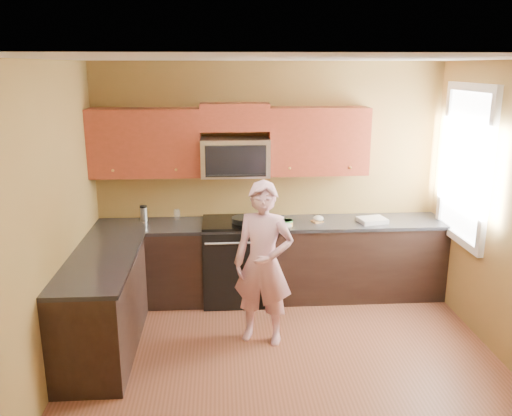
{
  "coord_description": "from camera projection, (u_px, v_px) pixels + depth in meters",
  "views": [
    {
      "loc": [
        -0.57,
        -4.03,
        2.65
      ],
      "look_at": [
        -0.2,
        1.3,
        1.2
      ],
      "focal_mm": 36.96,
      "sensor_mm": 36.0,
      "label": 1
    }
  ],
  "objects": [
    {
      "name": "countertop_back",
      "position": [
        271.0,
        224.0,
        6.0
      ],
      "size": [
        4.0,
        0.62,
        0.04
      ],
      "primitive_type": "cube",
      "color": "black",
      "rests_on": "cabinet_back_run"
    },
    {
      "name": "ceiling",
      "position": [
        295.0,
        59.0,
        3.9
      ],
      "size": [
        4.0,
        4.0,
        0.0
      ],
      "primitive_type": "plane",
      "rotation": [
        3.14,
        0.0,
        0.0
      ],
      "color": "white",
      "rests_on": "ground"
    },
    {
      "name": "frying_pan",
      "position": [
        244.0,
        222.0,
        5.9
      ],
      "size": [
        0.42,
        0.53,
        0.06
      ],
      "primitive_type": null,
      "rotation": [
        0.0,
        0.0,
        0.37
      ],
      "color": "black",
      "rests_on": "stove"
    },
    {
      "name": "cabinet_left_run",
      "position": [
        103.0,
        308.0,
        4.96
      ],
      "size": [
        0.6,
        1.6,
        0.88
      ],
      "primitive_type": "cube",
      "color": "black",
      "rests_on": "floor"
    },
    {
      "name": "wall_back",
      "position": [
        269.0,
        180.0,
        6.18
      ],
      "size": [
        4.0,
        0.0,
        4.0
      ],
      "primitive_type": "plane",
      "rotation": [
        1.57,
        0.0,
        0.0
      ],
      "color": "brown",
      "rests_on": "ground"
    },
    {
      "name": "wall_left",
      "position": [
        39.0,
        237.0,
        4.13
      ],
      "size": [
        0.0,
        4.0,
        4.0
      ],
      "primitive_type": "plane",
      "rotation": [
        1.57,
        0.0,
        1.57
      ],
      "color": "brown",
      "rests_on": "ground"
    },
    {
      "name": "upper_cab_right",
      "position": [
        317.0,
        174.0,
        6.04
      ],
      "size": [
        1.12,
        0.33,
        0.75
      ],
      "primitive_type": null,
      "color": "maroon",
      "rests_on": "wall_back"
    },
    {
      "name": "floor",
      "position": [
        289.0,
        378.0,
        4.61
      ],
      "size": [
        4.0,
        4.0,
        0.0
      ],
      "primitive_type": "plane",
      "color": "brown",
      "rests_on": "ground"
    },
    {
      "name": "stove",
      "position": [
        237.0,
        260.0,
        6.07
      ],
      "size": [
        0.76,
        0.65,
        0.95
      ],
      "primitive_type": null,
      "color": "black",
      "rests_on": "floor"
    },
    {
      "name": "napkin_a",
      "position": [
        287.0,
        226.0,
        5.77
      ],
      "size": [
        0.12,
        0.13,
        0.06
      ],
      "primitive_type": "ellipsoid",
      "rotation": [
        0.0,
        0.0,
        0.12
      ],
      "color": "silver",
      "rests_on": "countertop_back"
    },
    {
      "name": "upper_cab_over_mw",
      "position": [
        235.0,
        117.0,
        5.8
      ],
      "size": [
        0.76,
        0.33,
        0.3
      ],
      "primitive_type": "cube",
      "color": "maroon",
      "rests_on": "wall_back"
    },
    {
      "name": "countertop_left",
      "position": [
        100.0,
        262.0,
        4.84
      ],
      "size": [
        0.62,
        1.6,
        0.04
      ],
      "primitive_type": "cube",
      "color": "black",
      "rests_on": "cabinet_left_run"
    },
    {
      "name": "travel_mug",
      "position": [
        144.0,
        221.0,
        6.06
      ],
      "size": [
        0.09,
        0.09,
        0.18
      ],
      "primitive_type": null,
      "rotation": [
        0.0,
        0.0,
        0.09
      ],
      "color": "silver",
      "rests_on": "countertop_back"
    },
    {
      "name": "woman",
      "position": [
        263.0,
        264.0,
        5.07
      ],
      "size": [
        0.68,
        0.56,
        1.61
      ],
      "primitive_type": "imported",
      "rotation": [
        0.0,
        0.0,
        -0.34
      ],
      "color": "pink",
      "rests_on": "floor"
    },
    {
      "name": "microwave",
      "position": [
        235.0,
        175.0,
        5.94
      ],
      "size": [
        0.76,
        0.4,
        0.42
      ],
      "primitive_type": null,
      "color": "silver",
      "rests_on": "wall_back"
    },
    {
      "name": "glass_a",
      "position": [
        177.0,
        215.0,
        6.09
      ],
      "size": [
        0.09,
        0.09,
        0.12
      ],
      "primitive_type": "cylinder",
      "rotation": [
        0.0,
        0.0,
        0.32
      ],
      "color": "silver",
      "rests_on": "countertop_back"
    },
    {
      "name": "cabinet_back_run",
      "position": [
        271.0,
        262.0,
        6.13
      ],
      "size": [
        4.0,
        0.6,
        0.88
      ],
      "primitive_type": "cube",
      "color": "black",
      "rests_on": "floor"
    },
    {
      "name": "toast_slice",
      "position": [
        317.0,
        221.0,
        6.01
      ],
      "size": [
        0.14,
        0.14,
        0.01
      ],
      "primitive_type": "cube",
      "rotation": [
        0.0,
        0.0,
        0.38
      ],
      "color": "#B27F47",
      "rests_on": "countertop_back"
    },
    {
      "name": "dish_towel",
      "position": [
        372.0,
        220.0,
        6.0
      ],
      "size": [
        0.34,
        0.29,
        0.05
      ],
      "primitive_type": "cube",
      "rotation": [
        0.0,
        0.0,
        0.18
      ],
      "color": "white",
      "rests_on": "countertop_back"
    },
    {
      "name": "wall_front",
      "position": [
        352.0,
        369.0,
        2.33
      ],
      "size": [
        4.0,
        0.0,
        4.0
      ],
      "primitive_type": "plane",
      "rotation": [
        -1.57,
        0.0,
        0.0
      ],
      "color": "brown",
      "rests_on": "ground"
    },
    {
      "name": "window",
      "position": [
        466.0,
        165.0,
        5.47
      ],
      "size": [
        0.06,
        1.06,
        1.66
      ],
      "primitive_type": null,
      "color": "white",
      "rests_on": "wall_right"
    },
    {
      "name": "napkin_b",
      "position": [
        318.0,
        218.0,
        6.04
      ],
      "size": [
        0.16,
        0.17,
        0.07
      ],
      "primitive_type": "ellipsoid",
      "rotation": [
        0.0,
        0.0,
        -0.38
      ],
      "color": "silver",
      "rests_on": "countertop_back"
    },
    {
      "name": "butter_tub",
      "position": [
        287.0,
        226.0,
        5.86
      ],
      "size": [
        0.14,
        0.14,
        0.09
      ],
      "primitive_type": null,
      "rotation": [
        0.0,
        0.0,
        0.14
      ],
      "color": "#F2B63F",
      "rests_on": "countertop_back"
    },
    {
      "name": "upper_cab_left",
      "position": [
        147.0,
        176.0,
        5.91
      ],
      "size": [
        1.22,
        0.33,
        0.75
      ],
      "primitive_type": null,
      "color": "maroon",
      "rests_on": "wall_back"
    }
  ]
}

